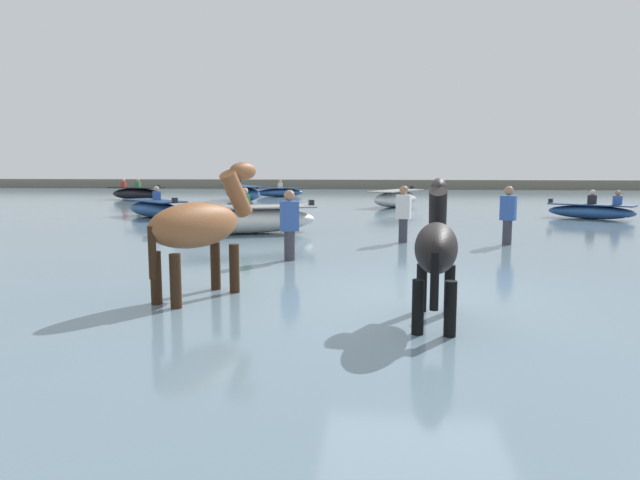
{
  "coord_description": "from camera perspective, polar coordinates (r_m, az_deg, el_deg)",
  "views": [
    {
      "loc": [
        -0.55,
        -7.01,
        2.02
      ],
      "look_at": [
        -1.48,
        2.04,
        0.84
      ],
      "focal_mm": 31.1,
      "sensor_mm": 36.0,
      "label": 1
    }
  ],
  "objects": [
    {
      "name": "boat_far_offshore",
      "position": [
        20.65,
        26.12,
        2.7
      ],
      "size": [
        2.74,
        2.16,
        0.97
      ],
      "color": "#28518E",
      "rests_on": "water_surface"
    },
    {
      "name": "boat_distant_west",
      "position": [
        14.52,
        -7.67,
        2.08
      ],
      "size": [
        3.89,
        2.51,
        1.18
      ],
      "color": "silver",
      "rests_on": "water_surface"
    },
    {
      "name": "person_wading_mid",
      "position": [
        10.14,
        -3.16,
        0.86
      ],
      "size": [
        0.37,
        0.3,
        1.63
      ],
      "color": "#383842",
      "rests_on": "ground"
    },
    {
      "name": "boat_mid_outer",
      "position": [
        24.71,
        7.88,
        4.26
      ],
      "size": [
        2.74,
        3.98,
        0.86
      ],
      "color": "silver",
      "rests_on": "water_surface"
    },
    {
      "name": "boat_mid_channel",
      "position": [
        19.94,
        -16.68,
        3.12
      ],
      "size": [
        2.94,
        2.73,
        1.07
      ],
      "color": "#28518E",
      "rests_on": "water_surface"
    },
    {
      "name": "ground_plane",
      "position": [
        7.32,
        10.07,
        -8.74
      ],
      "size": [
        120.0,
        120.0,
        0.0
      ],
      "primitive_type": "plane",
      "color": "gray"
    },
    {
      "name": "boat_distant_east",
      "position": [
        31.43,
        -18.36,
        4.58
      ],
      "size": [
        3.32,
        2.0,
        1.14
      ],
      "color": "black",
      "rests_on": "water_surface"
    },
    {
      "name": "horse_lead_black",
      "position": [
        6.17,
        11.86,
        -1.09
      ],
      "size": [
        0.61,
        1.76,
        1.9
      ],
      "color": "black",
      "rests_on": "ground"
    },
    {
      "name": "person_onlooker_right",
      "position": [
        12.73,
        8.56,
        2.12
      ],
      "size": [
        0.36,
        0.27,
        1.63
      ],
      "color": "#383842",
      "rests_on": "ground"
    },
    {
      "name": "horse_trailing_chestnut",
      "position": [
        7.35,
        -12.21,
        1.19
      ],
      "size": [
        1.22,
        1.86,
        2.11
      ],
      "color": "brown",
      "rests_on": "ground"
    },
    {
      "name": "water_surface",
      "position": [
        17.12,
        7.69,
        1.13
      ],
      "size": [
        90.0,
        90.0,
        0.34
      ],
      "primitive_type": "cube",
      "color": "slate",
      "rests_on": "ground"
    },
    {
      "name": "boat_far_inshore",
      "position": [
        32.99,
        -4.17,
        4.92
      ],
      "size": [
        2.94,
        2.03,
        1.0
      ],
      "color": "#28518E",
      "rests_on": "water_surface"
    },
    {
      "name": "far_shoreline",
      "position": [
        46.3,
        6.6,
        5.53
      ],
      "size": [
        80.0,
        2.4,
        1.09
      ],
      "primitive_type": "cube",
      "color": "#706B5B",
      "rests_on": "ground"
    },
    {
      "name": "boat_near_port",
      "position": [
        28.99,
        -7.99,
        4.78
      ],
      "size": [
        3.21,
        4.14,
        1.26
      ],
      "color": "#28518E",
      "rests_on": "water_surface"
    },
    {
      "name": "person_spectator_far",
      "position": [
        12.91,
        18.74,
        1.89
      ],
      "size": [
        0.38,
        0.33,
        1.63
      ],
      "color": "#383842",
      "rests_on": "ground"
    }
  ]
}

